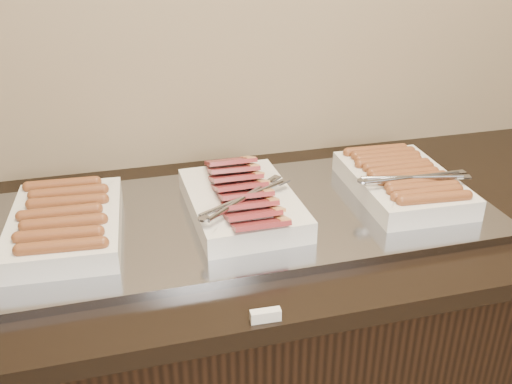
# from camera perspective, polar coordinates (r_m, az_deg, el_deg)

# --- Properties ---
(counter) EXTENTS (2.06, 0.76, 0.90)m
(counter) POSITION_cam_1_polar(r_m,az_deg,el_deg) (1.60, -0.85, -16.92)
(counter) COLOR black
(counter) RESTS_ON ground
(warming_tray) EXTENTS (1.20, 0.50, 0.02)m
(warming_tray) POSITION_cam_1_polar(r_m,az_deg,el_deg) (1.32, -2.01, -2.56)
(warming_tray) COLOR #9699A4
(warming_tray) RESTS_ON counter
(dish_left) EXTENTS (0.25, 0.36, 0.07)m
(dish_left) POSITION_cam_1_polar(r_m,az_deg,el_deg) (1.28, -18.53, -2.97)
(dish_left) COLOR white
(dish_left) RESTS_ON warming_tray
(dish_center) EXTENTS (0.26, 0.37, 0.09)m
(dish_center) POSITION_cam_1_polar(r_m,az_deg,el_deg) (1.30, -1.42, -0.89)
(dish_center) COLOR white
(dish_center) RESTS_ON warming_tray
(dish_right) EXTENTS (0.27, 0.36, 0.08)m
(dish_right) POSITION_cam_1_polar(r_m,az_deg,el_deg) (1.44, 14.46, 1.10)
(dish_right) COLOR white
(dish_right) RESTS_ON warming_tray
(label_holder) EXTENTS (0.06, 0.02, 0.02)m
(label_holder) POSITION_cam_1_polar(r_m,az_deg,el_deg) (1.03, 0.96, -12.24)
(label_holder) COLOR white
(label_holder) RESTS_ON counter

